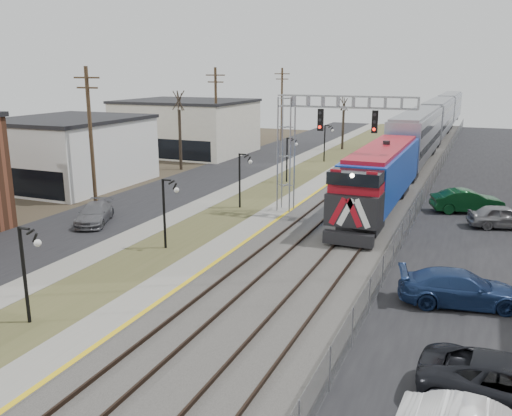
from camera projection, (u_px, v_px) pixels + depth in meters
The scene contains 19 objects.
street_west at pixel (196, 182), 48.35m from camera, with size 7.00×120.00×0.04m, color black.
sidewalk at pixel (242, 186), 46.65m from camera, with size 2.00×120.00×0.08m, color gray.
grass_median at pixel (274, 189), 45.52m from camera, with size 4.00×120.00×0.06m, color #494B28.
platform at pixel (309, 191), 44.37m from camera, with size 2.00×120.00×0.24m, color gray.
ballast_bed at pixel (369, 196), 42.48m from camera, with size 8.00×120.00×0.20m, color #595651.
platform_edge at pixel (319, 190), 44.00m from camera, with size 0.24×120.00×0.01m, color gold.
track_near at pixel (345, 192), 43.19m from camera, with size 1.58×120.00×0.15m.
track_far at pixel (389, 196), 41.87m from camera, with size 1.58×120.00×0.15m.
train at pixel (432, 125), 68.92m from camera, with size 3.00×85.85×5.33m.
signal_gantry at pixel (311, 134), 35.92m from camera, with size 9.00×1.07×8.15m.
lampposts at pixel (167, 213), 30.12m from camera, with size 0.14×62.14×4.00m.
utility_poles at pixel (91, 137), 39.33m from camera, with size 0.28×80.28×10.00m.
fence at pixel (426, 192), 40.72m from camera, with size 0.04×120.00×1.60m, color gray.
buildings_west at pixel (18, 160), 41.57m from camera, with size 14.00×67.00×7.00m.
bare_trees at pixel (205, 146), 51.62m from camera, with size 12.30×42.30×5.95m.
car_lot_d at pixel (461, 289), 22.90m from camera, with size 2.09×5.14×1.49m, color navy.
car_lot_e at pixel (503, 217), 34.11m from camera, with size 1.72×4.27×1.46m, color gray.
car_lot_f at pixel (467, 202), 37.84m from camera, with size 1.69×4.84×1.60m, color #0C3C1B.
car_street_b at pixel (95, 214), 35.13m from camera, with size 1.80×4.42×1.28m, color slate.
Camera 1 is at (11.91, -6.59, 9.75)m, focal length 38.00 mm.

